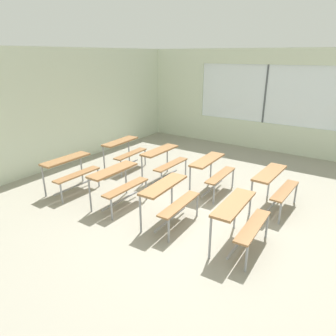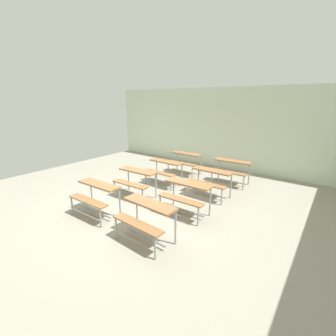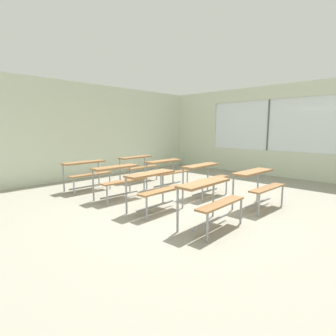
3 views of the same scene
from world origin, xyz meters
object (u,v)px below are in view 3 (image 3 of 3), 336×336
desk_bench_r0c1 (258,180)px  desk_bench_r1c0 (155,182)px  desk_bench_r3c0 (86,169)px  desk_bench_r2c0 (118,175)px  desk_bench_r3c1 (138,163)px  desk_bench_r2c1 (167,167)px  desk_bench_r1c1 (205,172)px  desk_bench_r0c0 (210,194)px

desk_bench_r0c1 → desk_bench_r1c0: bearing=142.1°
desk_bench_r1c0 → desk_bench_r3c0: 2.52m
desk_bench_r2c0 → desk_bench_r3c0: same height
desk_bench_r3c1 → desk_bench_r0c1: bearing=-93.4°
desk_bench_r2c1 → desk_bench_r1c0: bearing=-141.4°
desk_bench_r3c0 → desk_bench_r1c0: bearing=-88.3°
desk_bench_r1c1 → desk_bench_r0c1: bearing=-91.8°
desk_bench_r2c1 → desk_bench_r3c1: same height
desk_bench_r2c0 → desk_bench_r3c0: size_ratio=1.00×
desk_bench_r1c0 → desk_bench_r2c1: 2.00m
desk_bench_r0c0 → desk_bench_r2c0: size_ratio=1.01×
desk_bench_r0c1 → desk_bench_r3c1: bearing=91.2°
desk_bench_r1c0 → desk_bench_r3c1: (1.66, 2.52, 0.00)m
desk_bench_r1c1 → desk_bench_r2c0: (-1.58, 1.24, 0.00)m
desk_bench_r1c0 → desk_bench_r2c1: same height
desk_bench_r1c0 → desk_bench_r3c1: bearing=54.5°
desk_bench_r0c0 → desk_bench_r0c1: bearing=-3.9°
desk_bench_r0c0 → desk_bench_r3c1: 4.14m
desk_bench_r3c1 → desk_bench_r0c0: bearing=-115.8°
desk_bench_r3c0 → desk_bench_r0c1: bearing=-66.6°
desk_bench_r1c1 → desk_bench_r3c0: 3.04m
desk_bench_r2c0 → desk_bench_r3c1: size_ratio=0.98×
desk_bench_r0c0 → desk_bench_r3c0: (-0.08, 3.80, 0.00)m
desk_bench_r0c1 → desk_bench_r3c0: same height
desk_bench_r1c1 → desk_bench_r2c0: bearing=140.9°
desk_bench_r3c1 → desk_bench_r2c1: bearing=-95.4°
desk_bench_r1c0 → desk_bench_r3c1: size_ratio=1.00×
desk_bench_r1c0 → desk_bench_r3c0: same height
desk_bench_r2c0 → desk_bench_r3c1: same height
desk_bench_r2c0 → desk_bench_r3c0: (-0.08, 1.30, 0.00)m
desk_bench_r3c0 → desk_bench_r0c0: bearing=-88.5°
desk_bench_r1c1 → desk_bench_r3c1: 2.54m
desk_bench_r1c1 → desk_bench_r3c1: same height
desk_bench_r0c0 → desk_bench_r1c1: (1.59, 1.26, 0.00)m
desk_bench_r0c0 → desk_bench_r3c1: bearing=65.1°
desk_bench_r0c0 → desk_bench_r2c1: (1.57, 2.50, 0.00)m
desk_bench_r0c0 → desk_bench_r3c1: (1.64, 3.80, 0.00)m
desk_bench_r1c0 → desk_bench_r3c1: 3.01m
desk_bench_r0c1 → desk_bench_r2c0: (-1.57, 2.56, 0.00)m
desk_bench_r1c0 → desk_bench_r2c0: (0.02, 1.22, 0.00)m
desk_bench_r1c1 → desk_bench_r3c0: bearing=122.2°
desk_bench_r2c0 → desk_bench_r1c1: bearing=-37.5°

